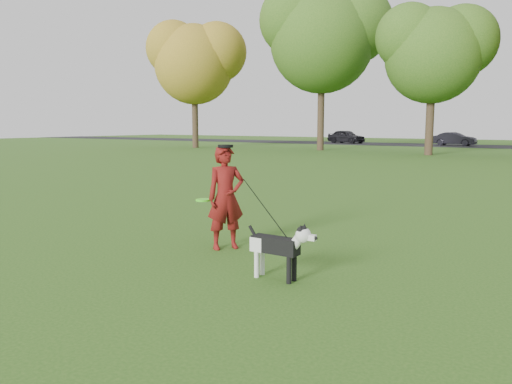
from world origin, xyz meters
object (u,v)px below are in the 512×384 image
Objects in this scene: dog at (280,244)px; car_mid at (455,139)px; car_left at (346,136)px; man at (226,198)px.

car_mid reaches higher than dog.
car_left is 10.07m from car_mid.
car_mid is (-4.93, 39.71, -0.19)m from man.
car_left is at bearing 93.62° from car_mid.
car_mid is (10.07, 0.00, -0.07)m from car_left.
man reaches higher than car_mid.
car_left is (-16.48, 40.60, 0.22)m from dog.
man is 0.41× the size of car_left.
car_mid is at bearing 42.71° from man.
dog is at bearing -142.38° from car_left.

